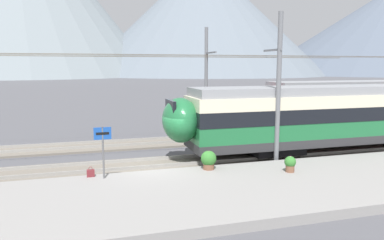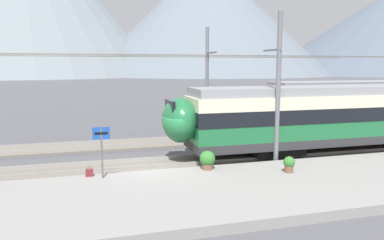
% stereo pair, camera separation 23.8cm
% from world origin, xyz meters
% --- Properties ---
extents(ground_plane, '(400.00, 400.00, 0.00)m').
position_xyz_m(ground_plane, '(0.00, 0.00, 0.00)').
color(ground_plane, '#4C4C51').
extents(platform_slab, '(120.00, 6.27, 0.36)m').
position_xyz_m(platform_slab, '(0.00, -3.96, 0.18)').
color(platform_slab, gray).
rests_on(platform_slab, ground).
extents(track_near, '(120.00, 3.00, 0.28)m').
position_xyz_m(track_near, '(0.00, 1.03, 0.07)').
color(track_near, '#6B6359').
rests_on(track_near, ground).
extents(track_far, '(120.00, 3.00, 0.28)m').
position_xyz_m(track_far, '(0.00, 6.36, 0.07)').
color(track_far, '#6B6359').
rests_on(track_far, ground).
extents(train_near_platform, '(25.97, 2.90, 4.27)m').
position_xyz_m(train_near_platform, '(13.64, 1.03, 2.22)').
color(train_near_platform, '#2D2D30').
rests_on(train_near_platform, track_near).
extents(catenary_mast_mid, '(46.12, 1.75, 7.55)m').
position_xyz_m(catenary_mast_mid, '(6.03, -0.31, 3.94)').
color(catenary_mast_mid, slate).
rests_on(catenary_mast_mid, ground).
extents(catenary_mast_far_side, '(46.12, 2.12, 7.62)m').
position_xyz_m(catenary_mast_far_side, '(5.17, 8.05, 4.00)').
color(catenary_mast_far_side, slate).
rests_on(catenary_mast_far_side, ground).
extents(platform_sign, '(0.70, 0.08, 2.14)m').
position_xyz_m(platform_sign, '(-2.51, -1.47, 1.93)').
color(platform_sign, '#59595B').
rests_on(platform_sign, platform_slab).
extents(handbag_near_sign, '(0.32, 0.18, 0.43)m').
position_xyz_m(handbag_near_sign, '(-3.03, -1.08, 0.51)').
color(handbag_near_sign, maroon).
rests_on(handbag_near_sign, platform_slab).
extents(potted_plant_platform_edge, '(0.70, 0.70, 0.85)m').
position_xyz_m(potted_plant_platform_edge, '(2.08, -1.41, 0.82)').
color(potted_plant_platform_edge, brown).
rests_on(potted_plant_platform_edge, platform_slab).
extents(potted_plant_by_shelter, '(0.50, 0.50, 0.70)m').
position_xyz_m(potted_plant_by_shelter, '(5.37, -2.82, 0.75)').
color(potted_plant_by_shelter, brown).
rests_on(potted_plant_by_shelter, platform_slab).
extents(mountain_central_peak, '(133.14, 133.14, 63.17)m').
position_xyz_m(mountain_central_peak, '(61.68, 182.69, 31.58)').
color(mountain_central_peak, slate).
rests_on(mountain_central_peak, ground).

